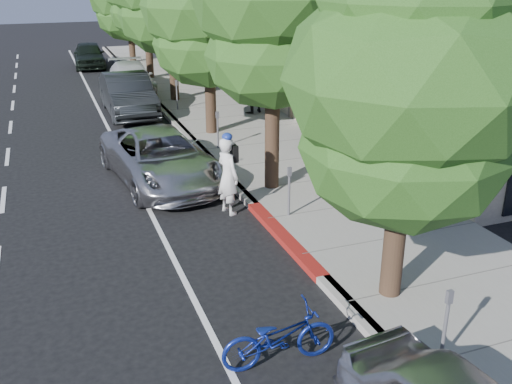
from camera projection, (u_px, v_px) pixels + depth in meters
name	position (u px, v px, depth m)	size (l,w,h in m)	color
ground	(302.00, 260.00, 12.36)	(120.00, 120.00, 0.00)	black
sidewalk	(266.00, 145.00, 20.04)	(4.60, 56.00, 0.15)	gray
curb	(203.00, 152.00, 19.29)	(0.30, 56.00, 0.15)	#9E998E
curb_red_segment	(284.00, 238.00, 13.20)	(0.32, 4.00, 0.15)	maroon
storefront_building	(326.00, 16.00, 29.85)	(10.00, 36.00, 7.00)	beige
street_tree_0	(410.00, 85.00, 9.39)	(4.32, 4.32, 6.73)	black
street_tree_1	(274.00, 2.00, 14.25)	(4.21, 4.21, 8.01)	black
street_tree_2	(208.00, 9.00, 19.66)	(4.70, 4.70, 7.44)	black
cyclist	(228.00, 176.00, 14.37)	(0.73, 0.48, 2.01)	silver
bicycle	(279.00, 337.00, 8.98)	(0.66, 1.89, 0.99)	navy
silver_suv	(160.00, 158.00, 16.53)	(2.49, 5.41, 1.50)	#B7B6BB
dark_sedan	(128.00, 95.00, 24.11)	(1.82, 5.21, 1.72)	#222528
white_pickup	(131.00, 78.00, 28.25)	(2.06, 5.06, 1.47)	silver
dark_suv_far	(89.00, 55.00, 35.45)	(1.81, 4.51, 1.54)	black
pedestrian	(251.00, 90.00, 23.73)	(0.92, 0.72, 1.90)	black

